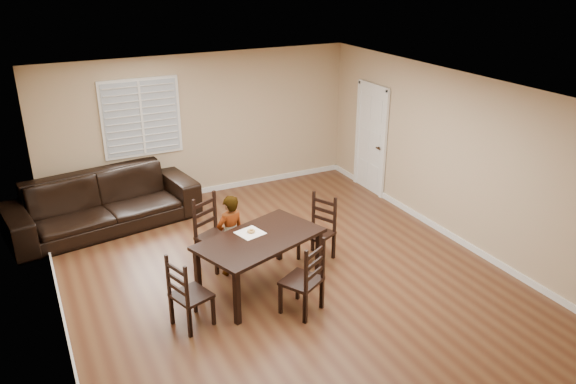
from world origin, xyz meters
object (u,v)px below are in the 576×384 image
object	(u,v)px
chair_left	(183,297)
dining_table	(260,243)
chair_right	(321,229)
donut	(251,231)
chair_near	(210,233)
chair_far	(310,282)
child	(231,235)
sofa	(103,202)

from	to	relation	value
chair_left	dining_table	bearing A→B (deg)	-89.21
chair_right	donut	bearing A→B (deg)	-103.93
chair_left	chair_near	bearing A→B (deg)	-48.67
chair_far	donut	size ratio (longest dim) A/B	9.39
dining_table	child	xyz separation A→B (m)	(-0.20, 0.58, -0.09)
chair_left	donut	distance (m)	1.37
child	donut	distance (m)	0.47
dining_table	chair_far	size ratio (longest dim) A/B	1.85
chair_right	donut	distance (m)	1.32
chair_near	chair_left	size ratio (longest dim) A/B	1.10
chair_far	donut	distance (m)	1.14
sofa	chair_left	bearing A→B (deg)	-93.02
chair_far	chair_near	bearing A→B (deg)	-98.93
chair_left	child	distance (m)	1.43
chair_right	donut	xyz separation A→B (m)	(-1.25, -0.25, 0.36)
chair_right	child	bearing A→B (deg)	-120.99
chair_right	sofa	world-z (taller)	chair_right
child	sofa	world-z (taller)	child
chair_near	chair_far	xyz separation A→B (m)	(0.69, -1.85, -0.02)
dining_table	chair_near	world-z (taller)	chair_near
chair_near	chair_right	distance (m)	1.68
chair_left	chair_right	bearing A→B (deg)	-88.89
chair_right	chair_near	bearing A→B (deg)	-135.33
chair_far	chair_left	xyz separation A→B (m)	(-1.52, 0.41, -0.02)
chair_near	donut	xyz separation A→B (m)	(0.33, -0.83, 0.33)
dining_table	chair_far	bearing A→B (deg)	-88.60
chair_far	child	size ratio (longest dim) A/B	0.85
dining_table	chair_near	distance (m)	1.10
chair_right	dining_table	bearing A→B (deg)	-95.36
dining_table	chair_left	size ratio (longest dim) A/B	1.95
chair_far	donut	bearing A→B (deg)	-100.01
child	chair_left	bearing A→B (deg)	31.11
chair_right	sofa	distance (m)	3.77
chair_near	chair_left	xyz separation A→B (m)	(-0.83, -1.43, -0.04)
dining_table	donut	xyz separation A→B (m)	(-0.04, 0.19, 0.11)
dining_table	chair_right	world-z (taller)	chair_right
donut	sofa	xyz separation A→B (m)	(-1.54, 2.78, -0.36)
dining_table	sofa	distance (m)	3.38
chair_right	sofa	size ratio (longest dim) A/B	0.32
chair_far	sofa	distance (m)	4.25
chair_far	sofa	xyz separation A→B (m)	(-1.90, 3.81, -0.02)
chair_left	chair_right	distance (m)	2.56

